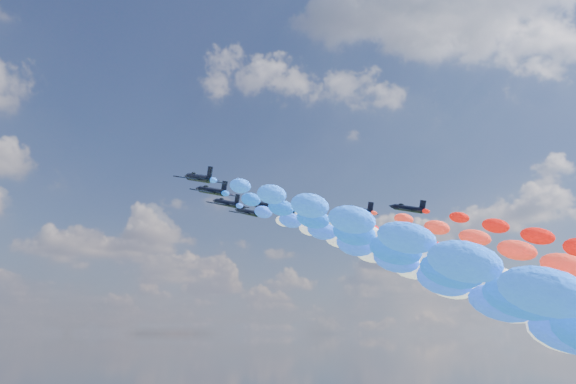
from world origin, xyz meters
TOP-DOWN VIEW (x-y plane):
  - jet_0 at (-25.92, -3.58)m, footprint 10.00×13.25m
  - trail_0 at (-25.92, -66.63)m, footprint 7.09×122.99m
  - jet_1 at (-18.29, 4.69)m, footprint 9.80×13.10m
  - trail_1 at (-18.29, -58.35)m, footprint 7.09×122.99m
  - jet_2 at (-9.27, 13.76)m, footprint 9.58×12.94m
  - trail_2 at (-9.27, -49.29)m, footprint 7.09×122.99m
  - jet_3 at (-1.60, 10.69)m, footprint 9.85×13.14m
  - trail_3 at (-1.60, -52.36)m, footprint 7.09×122.99m
  - jet_4 at (0.43, 20.06)m, footprint 9.88×13.16m
  - trail_4 at (0.43, -42.98)m, footprint 7.09×122.99m
  - jet_5 at (10.18, 13.38)m, footprint 9.72×13.05m
  - trail_5 at (10.18, -49.66)m, footprint 7.09×122.99m
  - jet_6 at (19.21, 3.05)m, footprint 9.73×13.05m
  - jet_7 at (26.88, -5.37)m, footprint 9.61×12.96m

SIDE VIEW (x-z plane):
  - trail_0 at x=-25.92m, z-range 42.71..96.31m
  - trail_1 at x=-18.29m, z-range 42.71..96.31m
  - trail_2 at x=-9.27m, z-range 42.71..96.31m
  - trail_3 at x=-1.60m, z-range 42.71..96.31m
  - trail_4 at x=0.43m, z-range 42.71..96.31m
  - trail_5 at x=10.18m, z-range 42.71..96.31m
  - jet_0 at x=-25.92m, z-range 91.20..97.01m
  - jet_1 at x=-18.29m, z-range 91.20..97.01m
  - jet_2 at x=-9.27m, z-range 91.20..97.01m
  - jet_3 at x=-1.60m, z-range 91.20..97.01m
  - jet_4 at x=0.43m, z-range 91.20..97.01m
  - jet_5 at x=10.18m, z-range 91.20..97.01m
  - jet_6 at x=19.21m, z-range 91.20..97.01m
  - jet_7 at x=26.88m, z-range 91.20..97.01m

